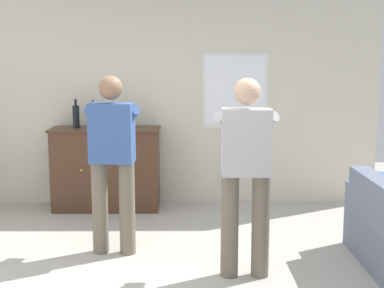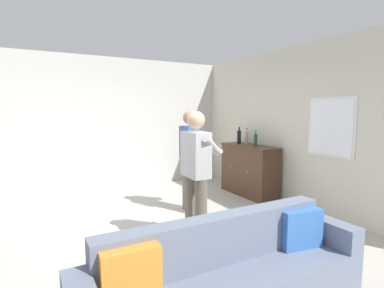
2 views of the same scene
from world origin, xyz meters
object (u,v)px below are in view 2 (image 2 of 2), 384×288
bottle_wine_green (239,137)px  person_standing_left (190,156)px  sideboard_cabinet (249,170)px  bottle_liquor_amber (246,138)px  bottle_spirits_clear (256,140)px  couch (231,282)px  person_standing_right (197,172)px

bottle_wine_green → person_standing_left: person_standing_left is taller
sideboard_cabinet → bottle_liquor_amber: (-0.15, 0.05, 0.63)m
sideboard_cabinet → bottle_spirits_clear: (0.19, -0.01, 0.62)m
bottle_wine_green → bottle_spirits_clear: bottle_wine_green is taller
couch → bottle_wine_green: (-3.13, 2.47, 0.82)m
couch → bottle_liquor_amber: size_ratio=7.48×
bottle_liquor_amber → person_standing_right: (1.62, -2.08, -0.20)m
couch → bottle_spirits_clear: bottle_spirits_clear is taller
couch → person_standing_left: size_ratio=1.46×
bottle_spirits_clear → person_standing_right: bearing=-57.7°
sideboard_cabinet → bottle_wine_green: bottle_wine_green is taller
bottle_liquor_amber → bottle_spirits_clear: bearing=-9.3°
couch → bottle_spirits_clear: bearing=136.6°
sideboard_cabinet → bottle_wine_green: bearing=178.0°
bottle_wine_green → person_standing_right: person_standing_right is taller
person_standing_left → bottle_liquor_amber: bearing=106.1°
bottle_spirits_clear → person_standing_right: (1.28, -2.03, -0.19)m
bottle_liquor_amber → person_standing_left: (0.44, -1.53, -0.20)m
couch → person_standing_left: 2.74m
bottle_liquor_amber → bottle_spirits_clear: size_ratio=1.09×
bottle_liquor_amber → person_standing_left: size_ratio=0.20×
person_standing_left → couch: bearing=-21.4°
bottle_spirits_clear → person_standing_left: (0.10, -1.47, -0.19)m
bottle_wine_green → bottle_liquor_amber: bottle_wine_green is taller
couch → person_standing_right: person_standing_right is taller
couch → person_standing_right: size_ratio=1.46×
couch → bottle_wine_green: size_ratio=7.09×
person_standing_left → bottle_wine_green: bearing=113.2°
bottle_spirits_clear → person_standing_left: 1.49m
couch → bottle_wine_green: 4.07m
bottle_wine_green → bottle_liquor_amber: size_ratio=1.06×
bottle_wine_green → person_standing_left: bearing=-66.8°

